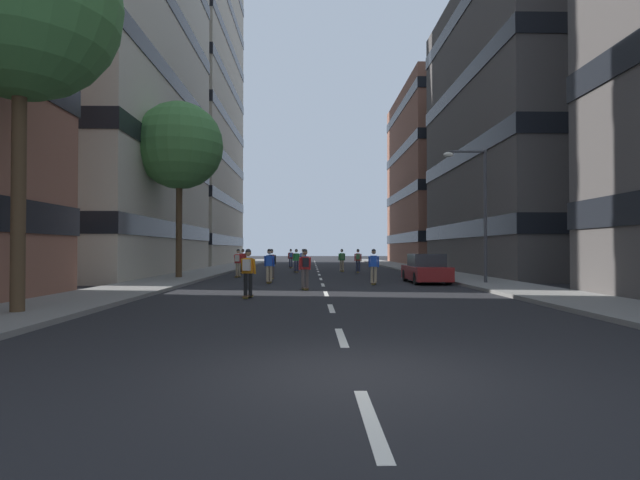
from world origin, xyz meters
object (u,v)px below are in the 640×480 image
(street_tree_near, at_px, (179,146))
(skater_10, at_px, (248,270))
(skater_4, at_px, (269,264))
(parked_car_near, at_px, (426,270))
(skater_9, at_px, (238,261))
(streetlamp_right, at_px, (478,201))
(street_tree_mid, at_px, (21,2))
(skater_2, at_px, (358,259))
(skater_7, at_px, (272,262))
(skater_8, at_px, (374,265))
(skater_3, at_px, (303,258))
(skater_5, at_px, (296,259))
(skater_0, at_px, (305,266))
(skater_1, at_px, (243,260))
(skater_11, at_px, (291,257))

(street_tree_near, distance_m, skater_10, 14.33)
(street_tree_near, height_order, skater_4, street_tree_near)
(parked_car_near, distance_m, skater_9, 11.91)
(skater_9, bearing_deg, streetlamp_right, -29.79)
(street_tree_near, height_order, street_tree_mid, street_tree_mid)
(skater_2, relative_size, skater_7, 1.00)
(skater_4, height_order, skater_8, same)
(streetlamp_right, bearing_deg, skater_3, 114.48)
(skater_5, xyz_separation_m, skater_9, (-3.46, -6.77, 0.03))
(street_tree_mid, relative_size, skater_4, 6.05)
(skater_5, height_order, skater_10, same)
(skater_10, bearing_deg, skater_0, 61.25)
(streetlamp_right, height_order, skater_1, streetlamp_right)
(streetlamp_right, xyz_separation_m, skater_2, (-4.62, 13.44, -3.12))
(skater_3, bearing_deg, skater_1, -125.83)
(skater_8, distance_m, skater_11, 22.90)
(skater_2, bearing_deg, skater_1, -178.78)
(skater_2, height_order, skater_11, same)
(streetlamp_right, bearing_deg, skater_4, 170.63)
(skater_0, height_order, skater_5, same)
(parked_car_near, distance_m, street_tree_near, 15.76)
(street_tree_mid, xyz_separation_m, streetlamp_right, (15.83, 11.32, -4.15))
(skater_0, relative_size, skater_9, 1.00)
(skater_9, xyz_separation_m, skater_10, (2.26, -13.60, 0.00))
(skater_9, bearing_deg, street_tree_mid, -99.55)
(skater_11, bearing_deg, skater_4, -90.83)
(skater_10, bearing_deg, skater_4, 89.08)
(street_tree_mid, relative_size, skater_7, 6.05)
(skater_1, distance_m, skater_2, 8.57)
(skater_8, bearing_deg, skater_0, -136.05)
(street_tree_mid, xyz_separation_m, skater_9, (3.13, 18.59, -7.27))
(skater_1, distance_m, skater_3, 7.49)
(streetlamp_right, bearing_deg, street_tree_mid, -144.44)
(street_tree_mid, distance_m, streetlamp_right, 19.90)
(parked_car_near, relative_size, skater_10, 2.47)
(skater_7, bearing_deg, skater_10, -89.83)
(street_tree_near, distance_m, skater_9, 7.77)
(parked_car_near, bearing_deg, skater_8, -158.93)
(skater_2, height_order, skater_5, same)
(skater_8, distance_m, skater_9, 10.15)
(skater_1, relative_size, skater_7, 1.00)
(skater_1, bearing_deg, skater_5, 11.20)
(skater_5, bearing_deg, skater_2, -7.38)
(parked_car_near, distance_m, skater_4, 8.15)
(skater_3, bearing_deg, skater_5, -94.73)
(parked_car_near, xyz_separation_m, skater_8, (-2.86, -1.10, 0.29))
(skater_1, xyz_separation_m, skater_7, (2.72, -7.82, 0.03))
(skater_8, height_order, skater_10, same)
(skater_11, bearing_deg, parked_car_near, -69.76)
(skater_8, bearing_deg, skater_4, 168.57)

